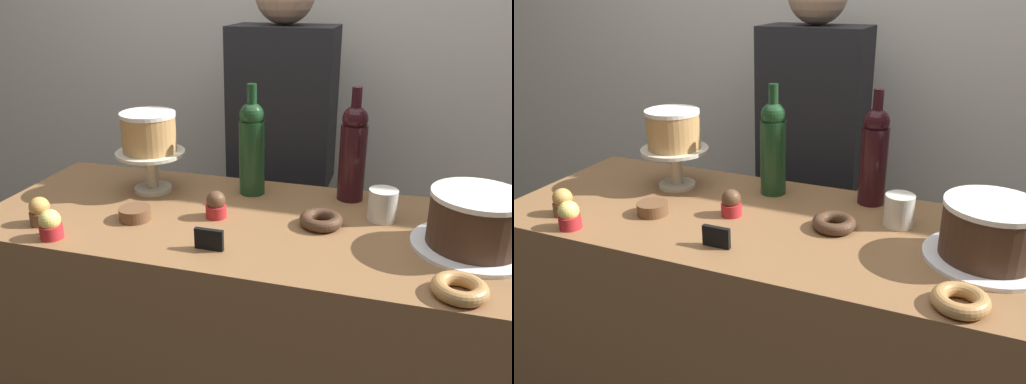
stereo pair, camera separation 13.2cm
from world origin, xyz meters
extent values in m
cube|color=silver|center=(0.00, 0.87, 1.30)|extent=(6.00, 0.05, 2.60)
cube|color=brown|center=(0.00, 0.00, 0.47)|extent=(1.48, 0.58, 0.94)
cylinder|color=beige|center=(-0.36, 0.12, 0.95)|extent=(0.11, 0.11, 0.01)
cylinder|color=beige|center=(-0.36, 0.12, 1.01)|extent=(0.04, 0.04, 0.10)
cylinder|color=beige|center=(-0.36, 0.12, 1.06)|extent=(0.20, 0.20, 0.01)
cylinder|color=tan|center=(-0.36, 0.12, 1.12)|extent=(0.16, 0.16, 0.10)
cylinder|color=white|center=(-0.36, 0.12, 1.18)|extent=(0.16, 0.16, 0.01)
cylinder|color=white|center=(0.53, -0.01, 0.95)|extent=(0.28, 0.28, 0.01)
cylinder|color=#3D2619|center=(0.53, -0.01, 1.01)|extent=(0.21, 0.21, 0.12)
cylinder|color=white|center=(0.53, -0.01, 1.08)|extent=(0.21, 0.21, 0.01)
cylinder|color=#193D1E|center=(-0.07, 0.18, 1.05)|extent=(0.08, 0.08, 0.22)
sphere|color=#193D1E|center=(-0.07, 0.18, 1.18)|extent=(0.07, 0.07, 0.07)
cylinder|color=#193D1E|center=(-0.07, 0.18, 1.23)|extent=(0.03, 0.03, 0.08)
cylinder|color=black|center=(0.22, 0.22, 1.05)|extent=(0.08, 0.08, 0.22)
sphere|color=black|center=(0.22, 0.22, 1.18)|extent=(0.07, 0.07, 0.07)
cylinder|color=black|center=(0.22, 0.22, 1.23)|extent=(0.03, 0.03, 0.08)
cylinder|color=red|center=(-0.11, -0.01, 0.96)|extent=(0.06, 0.06, 0.03)
sphere|color=brown|center=(-0.11, -0.01, 0.99)|extent=(0.05, 0.05, 0.05)
cylinder|color=brown|center=(-0.53, -0.18, 0.96)|extent=(0.06, 0.06, 0.03)
sphere|color=#CC9347|center=(-0.53, -0.18, 0.99)|extent=(0.05, 0.05, 0.05)
cylinder|color=red|center=(-0.45, -0.24, 0.96)|extent=(0.06, 0.06, 0.03)
sphere|color=#EFDB6B|center=(-0.45, -0.24, 0.99)|extent=(0.05, 0.05, 0.05)
torus|color=#472D1E|center=(0.17, 0.01, 0.96)|extent=(0.11, 0.11, 0.03)
torus|color=#B27F47|center=(0.49, -0.23, 0.96)|extent=(0.11, 0.11, 0.03)
cylinder|color=brown|center=(-0.31, -0.09, 0.95)|extent=(0.08, 0.08, 0.01)
cylinder|color=brown|center=(-0.31, -0.09, 0.96)|extent=(0.08, 0.08, 0.01)
cylinder|color=brown|center=(-0.31, -0.09, 0.97)|extent=(0.08, 0.08, 0.01)
cube|color=black|center=(-0.06, -0.19, 0.97)|extent=(0.07, 0.01, 0.05)
cylinder|color=silver|center=(0.32, 0.10, 0.99)|extent=(0.08, 0.08, 0.08)
cube|color=black|center=(-0.07, 0.57, 0.42)|extent=(0.28, 0.18, 0.85)
cube|color=#232328|center=(-0.07, 0.57, 1.12)|extent=(0.36, 0.22, 0.55)
camera|label=1|loc=(0.34, -1.18, 1.52)|focal=35.86mm
camera|label=2|loc=(0.47, -1.14, 1.52)|focal=35.86mm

